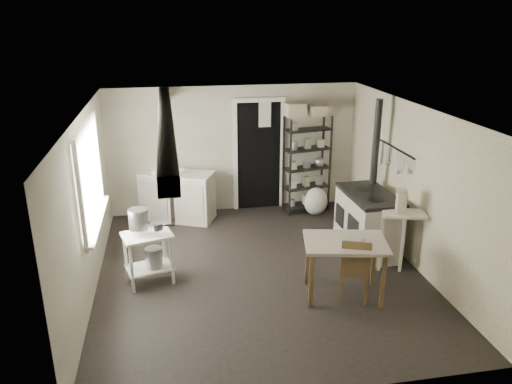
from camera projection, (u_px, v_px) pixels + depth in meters
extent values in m
plane|color=black|center=(260.00, 271.00, 7.14)|extent=(5.00, 5.00, 0.00)
plane|color=beige|center=(260.00, 111.00, 6.36)|extent=(5.00, 5.00, 0.00)
cube|color=#BBB59F|center=(234.00, 149.00, 9.07)|extent=(4.50, 0.02, 2.30)
cube|color=#BBB59F|center=(312.00, 291.00, 4.44)|extent=(4.50, 0.02, 2.30)
cube|color=#BBB59F|center=(87.00, 207.00, 6.37)|extent=(0.02, 5.00, 2.30)
cube|color=#BBB59F|center=(414.00, 186.00, 7.13)|extent=(0.02, 5.00, 2.30)
cylinder|color=#B1B1B3|center=(138.00, 219.00, 6.53)|extent=(0.28, 0.28, 0.28)
cylinder|color=#B1B1B3|center=(157.00, 226.00, 6.54)|extent=(0.19, 0.19, 0.09)
cylinder|color=#B1B1B3|center=(154.00, 257.00, 6.72)|extent=(0.30, 0.30, 0.26)
imported|color=white|center=(179.00, 168.00, 8.64)|extent=(0.34, 0.34, 0.06)
imported|color=white|center=(154.00, 170.00, 8.48)|extent=(0.17, 0.17, 0.10)
imported|color=white|center=(294.00, 139.00, 8.87)|extent=(0.11, 0.11, 0.20)
cube|color=beige|center=(295.00, 103.00, 8.69)|extent=(0.36, 0.32, 0.23)
cube|color=beige|center=(319.00, 104.00, 8.74)|extent=(0.29, 0.28, 0.18)
cube|color=beige|center=(401.00, 205.00, 6.81)|extent=(0.18, 0.24, 0.31)
imported|color=white|center=(362.00, 242.00, 6.19)|extent=(0.12, 0.12, 0.09)
ellipsoid|color=silver|center=(316.00, 202.00, 9.07)|extent=(0.51, 0.47, 0.52)
cylinder|color=white|center=(350.00, 258.00, 7.37)|extent=(0.15, 0.15, 0.15)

